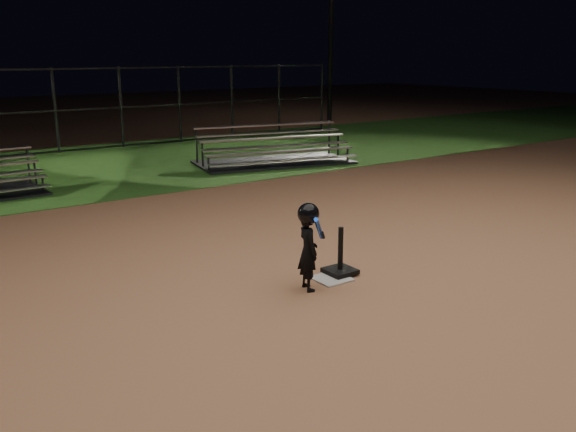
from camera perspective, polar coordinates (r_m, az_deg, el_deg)
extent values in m
plane|color=#AF744F|center=(8.12, 4.07, -5.93)|extent=(80.00, 80.00, 0.00)
cube|color=#2B5A1D|center=(16.83, -17.91, 4.36)|extent=(60.00, 8.00, 0.01)
cube|color=beige|center=(8.12, 4.07, -5.85)|extent=(0.45, 0.45, 0.02)
cube|color=black|center=(8.28, 4.88, -5.13)|extent=(0.38, 0.38, 0.06)
cylinder|color=black|center=(8.18, 4.93, -3.02)|extent=(0.07, 0.07, 0.58)
imported|color=black|center=(7.61, 1.88, -3.31)|extent=(0.32, 0.41, 1.01)
sphere|color=black|center=(7.48, 1.91, 0.22)|extent=(0.27, 0.27, 0.27)
cylinder|color=blue|center=(7.43, 2.91, -1.17)|extent=(0.44, 0.43, 0.42)
cylinder|color=black|center=(7.66, 3.29, -1.79)|extent=(0.16, 0.15, 0.14)
cube|color=silver|center=(16.03, -0.63, 6.05)|extent=(4.05, 1.10, 0.04)
cube|color=silver|center=(15.80, -0.23, 5.24)|extent=(4.05, 1.10, 0.03)
cube|color=silver|center=(16.50, -1.38, 7.31)|extent=(4.05, 1.10, 0.04)
cube|color=silver|center=(16.26, -1.00, 6.54)|extent=(4.05, 1.10, 0.03)
cube|color=silver|center=(16.99, -2.09, 8.49)|extent=(4.05, 1.10, 0.04)
cube|color=silver|center=(16.74, -1.73, 7.77)|extent=(4.05, 1.10, 0.03)
cube|color=#38383D|center=(16.60, -1.37, 5.03)|extent=(4.42, 2.81, 0.06)
cube|color=#38383D|center=(19.68, -20.58, 5.70)|extent=(20.00, 0.05, 0.05)
cube|color=#38383D|center=(19.54, -20.90, 9.17)|extent=(20.00, 0.05, 0.05)
cube|color=#38383D|center=(19.48, -21.23, 12.68)|extent=(20.00, 0.05, 0.05)
cylinder|color=#38383D|center=(19.54, -20.90, 9.17)|extent=(0.08, 0.08, 2.50)
cylinder|color=#38383D|center=(21.33, -7.63, 10.41)|extent=(0.08, 0.08, 2.50)
cylinder|color=#38383D|center=(24.04, 3.18, 11.02)|extent=(0.08, 0.08, 2.50)
cylinder|color=#2D2D30|center=(26.82, 4.03, 17.29)|extent=(0.20, 0.20, 8.00)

